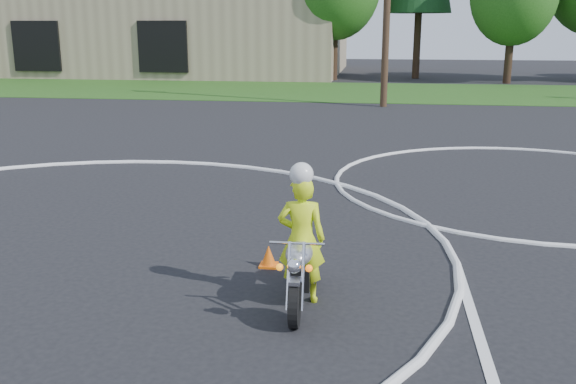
# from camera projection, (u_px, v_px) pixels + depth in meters

# --- Properties ---
(grass_strip) EXTENTS (120.00, 10.00, 0.02)m
(grass_strip) POSITION_uv_depth(u_px,v_px,m) (284.00, 90.00, 32.62)
(grass_strip) COLOR #1E4714
(grass_strip) RESTS_ON ground
(course_markings) EXTENTS (19.05, 19.05, 0.12)m
(course_markings) POSITION_uv_depth(u_px,v_px,m) (211.00, 224.00, 10.62)
(course_markings) COLOR silver
(course_markings) RESTS_ON ground
(primary_motorcycle) EXTENTS (0.61, 1.74, 0.92)m
(primary_motorcycle) POSITION_uv_depth(u_px,v_px,m) (300.00, 269.00, 7.47)
(primary_motorcycle) COLOR black
(primary_motorcycle) RESTS_ON ground
(rider_primary_grp) EXTENTS (0.57, 0.38, 1.70)m
(rider_primary_grp) POSITION_uv_depth(u_px,v_px,m) (301.00, 235.00, 7.50)
(rider_primary_grp) COLOR #D7F619
(rider_primary_grp) RESTS_ON ground
(traffic_cones) EXTENTS (21.02, 10.96, 0.30)m
(traffic_cones) POSITION_uv_depth(u_px,v_px,m) (333.00, 280.00, 7.97)
(traffic_cones) COLOR #F8630D
(traffic_cones) RESTS_ON ground
(warehouse) EXTENTS (41.00, 17.00, 8.30)m
(warehouse) POSITION_uv_depth(u_px,v_px,m) (65.00, 12.00, 46.50)
(warehouse) COLOR tan
(warehouse) RESTS_ON ground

